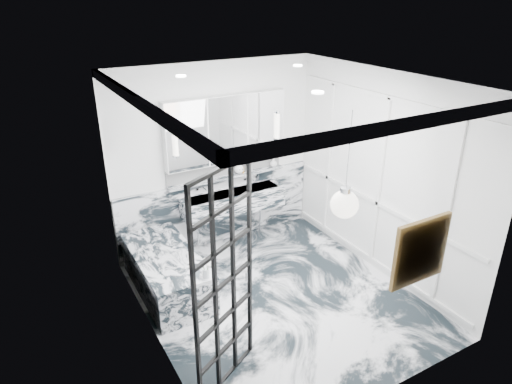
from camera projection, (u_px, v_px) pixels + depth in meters
floor at (278, 298)px, 5.93m from camera, size 3.60×3.60×0.00m
ceiling at (284, 80)px, 4.80m from camera, size 3.60×3.60×0.00m
wall_back at (216, 157)px, 6.79m from camera, size 3.60×0.00×3.60m
wall_front at (393, 277)px, 3.93m from camera, size 3.60×0.00×3.60m
wall_left at (148, 234)px, 4.64m from camera, size 0.00×3.60×3.60m
wall_right at (382, 176)px, 6.09m from camera, size 0.00×3.60×3.60m
marble_clad_back at (218, 210)px, 7.13m from camera, size 3.18×0.05×1.05m
marble_clad_left at (150, 238)px, 4.67m from camera, size 0.02×3.56×2.68m
panel_molding at (380, 183)px, 6.12m from camera, size 0.03×3.40×2.30m
soap_bottle_a at (250, 166)px, 7.05m from camera, size 0.08×0.08×0.19m
soap_bottle_b at (249, 167)px, 7.05m from camera, size 0.09×0.09×0.15m
soap_bottle_c at (273, 162)px, 7.25m from camera, size 0.13×0.13×0.15m
face_pot at (239, 169)px, 6.97m from camera, size 0.15×0.15×0.15m
amber_bottle at (243, 170)px, 7.01m from camera, size 0.04×0.04×0.10m
flower_vase at (206, 273)px, 5.38m from camera, size 0.08×0.08×0.12m
crittall_door at (224, 283)px, 4.27m from camera, size 0.79×0.46×2.30m
artwork at (420, 251)px, 4.07m from camera, size 0.54×0.05×0.54m
pendant_light at (344, 204)px, 4.17m from camera, size 0.26×0.26×0.26m
trough_sink at (233, 201)px, 6.94m from camera, size 1.60×0.45×0.30m
ledge at (228, 177)px, 6.93m from camera, size 1.90×0.14×0.04m
subway_tile at (226, 167)px, 6.93m from camera, size 1.90×0.03×0.23m
mirror_cabinet at (226, 129)px, 6.63m from camera, size 1.90×0.16×1.00m
sconce_left at (175, 142)px, 6.20m from camera, size 0.07×0.07×0.40m
sconce_right at (277, 126)px, 6.94m from camera, size 0.07×0.07×0.40m
bathtub at (167, 272)px, 6.00m from camera, size 0.75×1.65×0.55m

